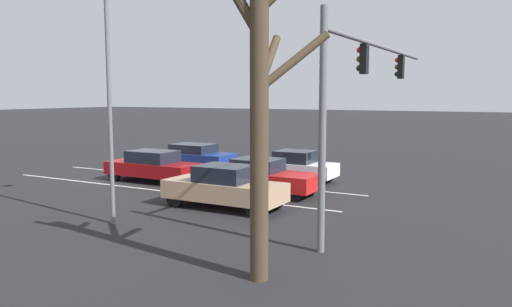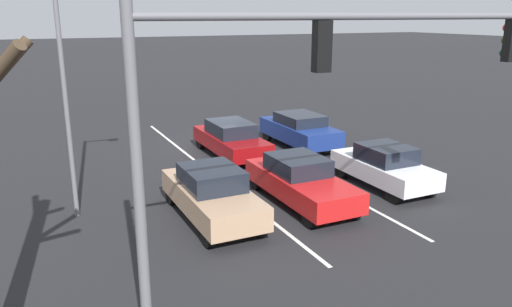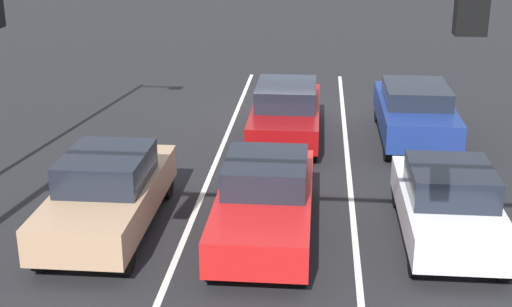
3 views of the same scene
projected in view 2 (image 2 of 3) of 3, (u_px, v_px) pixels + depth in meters
name	position (u px, v px, depth m)	size (l,w,h in m)	color
ground_plane	(219.00, 148.00, 22.79)	(240.00, 240.00, 0.00)	black
lane_stripe_left_divider	(279.00, 159.00, 21.04)	(0.12, 17.57, 0.01)	silver
lane_stripe_center_divider	(206.00, 169.00, 19.68)	(0.12, 17.57, 0.01)	silver
car_white_leftlane_front	(384.00, 166.00, 17.55)	(1.73, 4.10, 1.51)	silver
car_red_midlane_front	(300.00, 180.00, 16.05)	(1.77, 4.73, 1.50)	red
car_tan_rightlane_front	(212.00, 193.00, 14.72)	(1.77, 4.57, 1.61)	tan
car_maroon_midlane_second	(231.00, 139.00, 21.33)	(1.80, 4.73, 1.52)	maroon
car_navy_leftlane_second	(300.00, 130.00, 22.85)	(1.87, 4.53, 1.55)	navy
traffic_signal_gantry	(327.00, 79.00, 9.52)	(11.96, 0.37, 6.44)	slate
street_lamp_right_shoulder	(68.00, 62.00, 14.00)	(1.61, 0.24, 8.08)	slate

